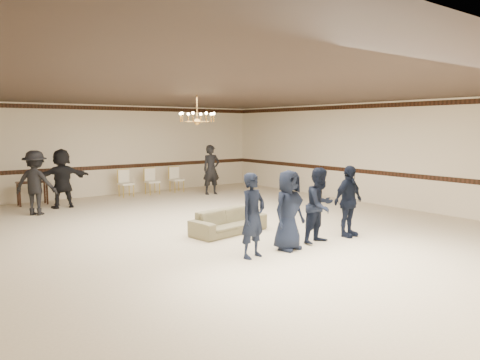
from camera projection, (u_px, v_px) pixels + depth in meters
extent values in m
cube|color=beige|center=(221.00, 230.00, 10.70)|extent=(12.00, 14.00, 0.01)
cube|color=black|center=(220.00, 93.00, 10.32)|extent=(12.00, 14.00, 0.01)
cube|color=beige|center=(108.00, 150.00, 16.05)|extent=(12.00, 0.01, 3.20)
cube|color=beige|center=(379.00, 154.00, 14.11)|extent=(0.01, 14.00, 3.20)
cube|color=black|center=(109.00, 167.00, 16.11)|extent=(12.00, 0.02, 0.14)
cube|color=black|center=(107.00, 108.00, 15.87)|extent=(12.00, 0.02, 0.14)
imported|color=black|center=(253.00, 216.00, 8.37)|extent=(0.64, 0.48, 1.59)
imported|color=black|center=(289.00, 210.00, 8.91)|extent=(0.84, 0.62, 1.59)
imported|color=black|center=(320.00, 205.00, 9.45)|extent=(0.84, 0.69, 1.59)
imported|color=black|center=(348.00, 201.00, 9.99)|extent=(0.96, 0.46, 1.59)
imported|color=#74704D|center=(229.00, 221.00, 10.36)|extent=(1.93, 0.98, 0.54)
imported|color=black|center=(36.00, 183.00, 12.47)|extent=(1.31, 1.25, 1.79)
imported|color=black|center=(62.00, 178.00, 13.56)|extent=(1.68, 0.63, 1.79)
imported|color=black|center=(211.00, 170.00, 16.30)|extent=(0.70, 0.51, 1.79)
cube|color=#341A11|center=(32.00, 193.00, 14.11)|extent=(0.89, 0.39, 0.75)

